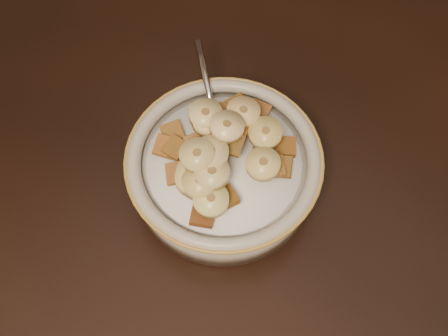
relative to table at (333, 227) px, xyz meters
The scene contains 41 objects.
table is the anchor object (origin of this frame).
cereal_bowl 0.12m from the table, 168.02° to the right, with size 0.18×0.18×0.04m, color #ADAAA2.
milk 0.13m from the table, 168.02° to the right, with size 0.15×0.15×0.00m, color white.
spoon 0.15m from the table, behind, with size 0.03×0.04×0.01m, color #B7BAC4.
cereal_square_0 0.17m from the table, 156.60° to the right, with size 0.02×0.02×0.01m, color olive.
cereal_square_1 0.15m from the table, 140.50° to the right, with size 0.02×0.02×0.01m, color brown.
cereal_square_2 0.15m from the table, behind, with size 0.02×0.02×0.01m, color brown.
cereal_square_3 0.19m from the table, 165.39° to the right, with size 0.02×0.02×0.01m, color #9C6528.
cereal_square_4 0.12m from the table, behind, with size 0.02×0.02×0.01m, color brown.
cereal_square_5 0.16m from the table, behind, with size 0.02×0.02×0.01m, color brown.
cereal_square_6 0.13m from the table, 147.06° to the right, with size 0.02×0.02×0.01m, color brown.
cereal_square_7 0.14m from the table, behind, with size 0.02×0.02×0.01m, color brown.
cereal_square_8 0.19m from the table, behind, with size 0.02×0.02×0.01m, color brown.
cereal_square_9 0.15m from the table, 165.40° to the right, with size 0.02×0.02×0.01m, color brown.
cereal_square_10 0.15m from the table, 157.11° to the right, with size 0.02×0.02×0.01m, color #975521.
cereal_square_11 0.10m from the table, behind, with size 0.02×0.02×0.01m, color brown.
cereal_square_12 0.14m from the table, 162.33° to the left, with size 0.02×0.02×0.01m, color brown.
cereal_square_13 0.10m from the table, behind, with size 0.02×0.02×0.01m, color brown.
cereal_square_14 0.14m from the table, behind, with size 0.02×0.02×0.01m, color brown.
cereal_square_15 0.16m from the table, 166.25° to the left, with size 0.02×0.02×0.01m, color brown.
cereal_square_16 0.18m from the table, 165.22° to the right, with size 0.02×0.02×0.01m, color #906024.
cereal_square_17 0.16m from the table, 168.87° to the right, with size 0.02×0.02×0.01m, color brown.
cereal_square_18 0.10m from the table, 166.23° to the left, with size 0.02×0.02×0.01m, color brown.
cereal_square_19 0.16m from the table, 161.03° to the right, with size 0.02×0.02×0.01m, color olive.
cereal_square_20 0.16m from the table, behind, with size 0.02×0.02×0.01m, color brown.
cereal_square_21 0.12m from the table, behind, with size 0.02×0.02×0.01m, color brown.
cereal_square_22 0.15m from the table, behind, with size 0.02×0.02×0.01m, color brown.
cereal_square_23 0.15m from the table, 150.82° to the right, with size 0.02×0.02×0.01m, color brown.
banana_slice_0 0.16m from the table, 153.04° to the right, with size 0.03×0.03×0.01m, color #EDCE75.
banana_slice_1 0.16m from the table, 151.21° to the right, with size 0.03×0.03×0.01m, color #CFBF65.
banana_slice_2 0.17m from the table, 160.32° to the right, with size 0.03×0.03×0.01m, color #D9C385.
banana_slice_3 0.17m from the table, behind, with size 0.03×0.03×0.01m, color #FAE58F.
banana_slice_4 0.15m from the table, 154.60° to the right, with size 0.03×0.03×0.01m, color #CAB87F.
banana_slice_5 0.17m from the table, behind, with size 0.03×0.03×0.01m, color #E7D78A.
banana_slice_6 0.16m from the table, 162.97° to the right, with size 0.03×0.03×0.01m, color #D7BB74.
banana_slice_7 0.15m from the table, 144.35° to the right, with size 0.03×0.03×0.01m, color #DDD07A.
banana_slice_8 0.16m from the table, behind, with size 0.03×0.03×0.01m, color #F1D88D.
banana_slice_9 0.16m from the table, 155.26° to the right, with size 0.03×0.03×0.01m, color #FFF3A4.
banana_slice_10 0.13m from the table, behind, with size 0.03×0.03×0.01m, color #CEBD66.
banana_slice_11 0.15m from the table, behind, with size 0.03×0.03×0.01m, color #E9C77D.
banana_slice_12 0.12m from the table, 167.29° to the right, with size 0.03×0.03×0.01m, color #EDD87E.
Camera 1 is at (0.00, -0.21, 1.20)m, focal length 40.00 mm.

